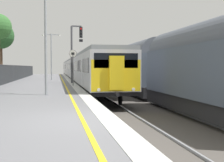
{
  "coord_description": "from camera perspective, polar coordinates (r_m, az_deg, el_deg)",
  "views": [
    {
      "loc": [
        -1.05,
        -8.31,
        1.47
      ],
      "look_at": [
        1.88,
        7.24,
        0.73
      ],
      "focal_mm": 47.5,
      "sensor_mm": 36.0,
      "label": 1
    }
  ],
  "objects": [
    {
      "name": "signal_gantry",
      "position": [
        27.5,
        -7.22,
        6.44
      ],
      "size": [
        1.1,
        0.24,
        5.27
      ],
      "color": "#47474C",
      "rests_on": "ground"
    },
    {
      "name": "speed_limit_sign",
      "position": [
        23.67,
        -7.53,
        3.46
      ],
      "size": [
        0.59,
        0.08,
        2.84
      ],
      "color": "#59595B",
      "rests_on": "ground"
    },
    {
      "name": "ground",
      "position": [
        9.33,
        13.17,
        -10.26
      ],
      "size": [
        17.4,
        110.0,
        1.21
      ],
      "color": "slate"
    },
    {
      "name": "background_tree_centre",
      "position": [
        43.77,
        -20.5,
        7.98
      ],
      "size": [
        3.55,
        3.55,
        7.55
      ],
      "color": "#473323",
      "rests_on": "ground"
    },
    {
      "name": "platform_lamp_far",
      "position": [
        34.14,
        -11.6,
        5.38
      ],
      "size": [
        2.0,
        0.2,
        5.22
      ],
      "color": "#93999E",
      "rests_on": "ground"
    },
    {
      "name": "platform_lamp_mid",
      "position": [
        16.11,
        -12.66,
        9.45
      ],
      "size": [
        2.0,
        0.2,
        5.75
      ],
      "color": "#93999E",
      "rests_on": "ground"
    },
    {
      "name": "commuter_train_at_platform",
      "position": [
        45.7,
        -6.73,
        2.41
      ],
      "size": [
        2.83,
        60.7,
        3.81
      ],
      "color": "#B7B7BC",
      "rests_on": "ground"
    },
    {
      "name": "freight_train_adjacent_track",
      "position": [
        33.22,
        1.76,
        2.75
      ],
      "size": [
        2.6,
        50.87,
        4.6
      ],
      "color": "#232326",
      "rests_on": "ground"
    }
  ]
}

